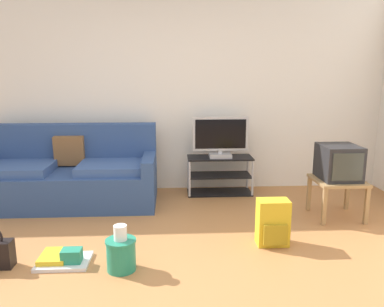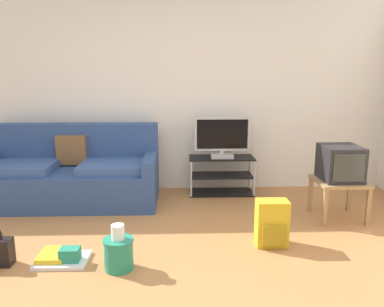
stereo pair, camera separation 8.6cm
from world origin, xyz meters
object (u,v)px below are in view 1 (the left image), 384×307
(couch, at_px, (69,176))
(side_table, at_px, (338,185))
(crt_tv, at_px, (339,162))
(floor_tray, at_px, (63,259))
(backpack, at_px, (273,223))
(flat_tv, at_px, (220,138))
(tv_stand, at_px, (220,175))
(cleaning_bucket, at_px, (121,252))

(couch, relative_size, side_table, 4.10)
(crt_tv, xyz_separation_m, floor_tray, (-2.70, -0.92, -0.57))
(backpack, bearing_deg, flat_tv, 129.26)
(tv_stand, height_order, cleaning_bucket, tv_stand)
(side_table, xyz_separation_m, cleaning_bucket, (-2.20, -1.04, -0.21))
(couch, relative_size, tv_stand, 2.50)
(flat_tv, bearing_deg, couch, -172.41)
(floor_tray, bearing_deg, backpack, 8.28)
(flat_tv, relative_size, side_table, 1.38)
(tv_stand, xyz_separation_m, crt_tv, (1.17, -0.90, 0.37))
(flat_tv, bearing_deg, backpack, -79.16)
(side_table, height_order, cleaning_bucket, side_table)
(floor_tray, bearing_deg, tv_stand, 49.93)
(backpack, distance_m, cleaning_bucket, 1.39)
(crt_tv, height_order, backpack, crt_tv)
(couch, relative_size, backpack, 4.89)
(tv_stand, height_order, crt_tv, crt_tv)
(crt_tv, bearing_deg, side_table, -90.00)
(cleaning_bucket, xyz_separation_m, floor_tray, (-0.50, 0.13, -0.11))
(backpack, xyz_separation_m, cleaning_bucket, (-1.33, -0.40, -0.05))
(couch, distance_m, floor_tray, 1.61)
(couch, relative_size, flat_tv, 2.96)
(flat_tv, bearing_deg, tv_stand, 90.00)
(couch, height_order, side_table, couch)
(tv_stand, distance_m, cleaning_bucket, 2.21)
(crt_tv, bearing_deg, cleaning_bucket, -154.36)
(tv_stand, height_order, side_table, tv_stand)
(couch, distance_m, flat_tv, 1.92)
(floor_tray, bearing_deg, flat_tv, 49.58)
(side_table, distance_m, backpack, 1.09)
(couch, height_order, floor_tray, couch)
(flat_tv, height_order, cleaning_bucket, flat_tv)
(couch, xyz_separation_m, flat_tv, (1.86, 0.25, 0.41))
(couch, distance_m, backpack, 2.51)
(couch, distance_m, side_table, 3.09)
(cleaning_bucket, bearing_deg, side_table, 25.30)
(flat_tv, distance_m, backpack, 1.65)
(backpack, bearing_deg, crt_tv, 65.43)
(couch, relative_size, floor_tray, 4.89)
(tv_stand, bearing_deg, flat_tv, -90.00)
(cleaning_bucket, bearing_deg, couch, 116.12)
(couch, xyz_separation_m, tv_stand, (1.86, 0.27, -0.09))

